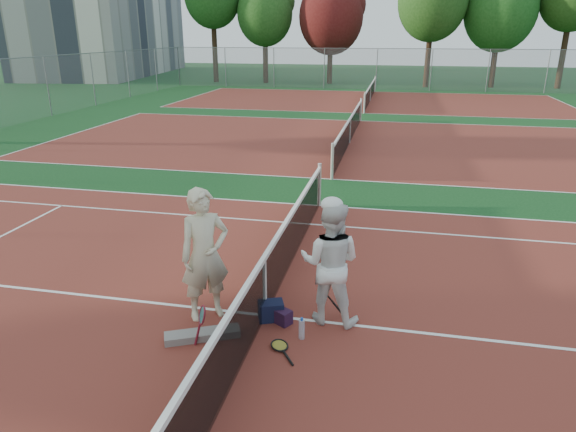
{
  "coord_description": "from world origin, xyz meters",
  "views": [
    {
      "loc": [
        1.8,
        -6.76,
        4.16
      ],
      "look_at": [
        0.0,
        1.71,
        1.05
      ],
      "focal_mm": 32.0,
      "sensor_mm": 36.0,
      "label": 1
    }
  ],
  "objects_px": {
    "net_main": "(265,286)",
    "racket_red": "(203,325)",
    "player_b": "(330,263)",
    "sports_bag_purple": "(282,317)",
    "water_bottle": "(302,329)",
    "racket_spare": "(279,346)",
    "racket_black_held": "(327,304)",
    "sports_bag_navy": "(271,311)",
    "player_a": "(205,255)"
  },
  "relations": [
    {
      "from": "net_main",
      "to": "racket_black_held",
      "type": "bearing_deg",
      "value": 7.62
    },
    {
      "from": "racket_spare",
      "to": "water_bottle",
      "type": "distance_m",
      "value": 0.4
    },
    {
      "from": "player_b",
      "to": "sports_bag_navy",
      "type": "xyz_separation_m",
      "value": [
        -0.87,
        -0.19,
        -0.8
      ]
    },
    {
      "from": "player_b",
      "to": "sports_bag_purple",
      "type": "xyz_separation_m",
      "value": [
        -0.67,
        -0.26,
        -0.84
      ]
    },
    {
      "from": "racket_spare",
      "to": "water_bottle",
      "type": "bearing_deg",
      "value": -77.77
    },
    {
      "from": "player_a",
      "to": "sports_bag_navy",
      "type": "relative_size",
      "value": 5.44
    },
    {
      "from": "racket_black_held",
      "to": "player_b",
      "type": "bearing_deg",
      "value": 110.98
    },
    {
      "from": "player_b",
      "to": "sports_bag_purple",
      "type": "bearing_deg",
      "value": 25.52
    },
    {
      "from": "player_b",
      "to": "sports_bag_navy",
      "type": "distance_m",
      "value": 1.2
    },
    {
      "from": "player_b",
      "to": "racket_red",
      "type": "bearing_deg",
      "value": 36.11
    },
    {
      "from": "water_bottle",
      "to": "racket_spare",
      "type": "bearing_deg",
      "value": -132.72
    },
    {
      "from": "player_a",
      "to": "sports_bag_purple",
      "type": "bearing_deg",
      "value": -37.31
    },
    {
      "from": "player_a",
      "to": "water_bottle",
      "type": "height_order",
      "value": "player_a"
    },
    {
      "from": "racket_spare",
      "to": "sports_bag_purple",
      "type": "xyz_separation_m",
      "value": [
        -0.1,
        0.63,
        0.08
      ]
    },
    {
      "from": "net_main",
      "to": "sports_bag_purple",
      "type": "distance_m",
      "value": 0.53
    },
    {
      "from": "net_main",
      "to": "sports_bag_navy",
      "type": "relative_size",
      "value": 29.02
    },
    {
      "from": "net_main",
      "to": "racket_spare",
      "type": "relative_size",
      "value": 18.28
    },
    {
      "from": "player_a",
      "to": "sports_bag_purple",
      "type": "xyz_separation_m",
      "value": [
        1.18,
        0.02,
        -0.92
      ]
    },
    {
      "from": "racket_red",
      "to": "sports_bag_purple",
      "type": "bearing_deg",
      "value": 3.89
    },
    {
      "from": "player_a",
      "to": "racket_spare",
      "type": "height_order",
      "value": "player_a"
    },
    {
      "from": "player_a",
      "to": "racket_spare",
      "type": "distance_m",
      "value": 1.74
    },
    {
      "from": "racket_red",
      "to": "racket_black_held",
      "type": "bearing_deg",
      "value": -1.22
    },
    {
      "from": "player_a",
      "to": "player_b",
      "type": "height_order",
      "value": "player_a"
    },
    {
      "from": "racket_red",
      "to": "water_bottle",
      "type": "bearing_deg",
      "value": -17.02
    },
    {
      "from": "racket_black_held",
      "to": "sports_bag_purple",
      "type": "relative_size",
      "value": 1.84
    },
    {
      "from": "player_b",
      "to": "racket_red",
      "type": "distance_m",
      "value": 2.04
    },
    {
      "from": "sports_bag_purple",
      "to": "racket_black_held",
      "type": "bearing_deg",
      "value": 23.72
    },
    {
      "from": "net_main",
      "to": "racket_spare",
      "type": "xyz_separation_m",
      "value": [
        0.41,
        -0.79,
        -0.48
      ]
    },
    {
      "from": "net_main",
      "to": "sports_bag_purple",
      "type": "xyz_separation_m",
      "value": [
        0.31,
        -0.16,
        -0.4
      ]
    },
    {
      "from": "net_main",
      "to": "racket_red",
      "type": "relative_size",
      "value": 18.71
    },
    {
      "from": "player_a",
      "to": "sports_bag_navy",
      "type": "height_order",
      "value": "player_a"
    },
    {
      "from": "racket_black_held",
      "to": "player_a",
      "type": "bearing_deg",
      "value": -20.5
    },
    {
      "from": "sports_bag_navy",
      "to": "water_bottle",
      "type": "relative_size",
      "value": 1.26
    },
    {
      "from": "sports_bag_navy",
      "to": "player_a",
      "type": "bearing_deg",
      "value": -174.89
    },
    {
      "from": "player_b",
      "to": "racket_black_held",
      "type": "height_order",
      "value": "player_b"
    },
    {
      "from": "racket_spare",
      "to": "sports_bag_purple",
      "type": "distance_m",
      "value": 0.65
    },
    {
      "from": "racket_red",
      "to": "racket_black_held",
      "type": "relative_size",
      "value": 1.16
    },
    {
      "from": "racket_red",
      "to": "sports_bag_navy",
      "type": "xyz_separation_m",
      "value": [
        0.78,
        0.82,
        -0.14
      ]
    },
    {
      "from": "net_main",
      "to": "racket_red",
      "type": "height_order",
      "value": "net_main"
    },
    {
      "from": "sports_bag_purple",
      "to": "water_bottle",
      "type": "bearing_deg",
      "value": -43.83
    },
    {
      "from": "net_main",
      "to": "player_b",
      "type": "xyz_separation_m",
      "value": [
        0.98,
        0.1,
        0.44
      ]
    },
    {
      "from": "player_b",
      "to": "racket_black_held",
      "type": "bearing_deg",
      "value": -34.67
    },
    {
      "from": "net_main",
      "to": "racket_black_held",
      "type": "xyz_separation_m",
      "value": [
        0.95,
        0.13,
        -0.26
      ]
    },
    {
      "from": "sports_bag_purple",
      "to": "player_b",
      "type": "bearing_deg",
      "value": 21.06
    },
    {
      "from": "player_a",
      "to": "racket_black_held",
      "type": "xyz_separation_m",
      "value": [
        1.82,
        0.3,
        -0.78
      ]
    },
    {
      "from": "water_bottle",
      "to": "player_a",
      "type": "bearing_deg",
      "value": 167.88
    },
    {
      "from": "net_main",
      "to": "player_a",
      "type": "relative_size",
      "value": 5.33
    },
    {
      "from": "player_b",
      "to": "sports_bag_purple",
      "type": "distance_m",
      "value": 1.11
    },
    {
      "from": "sports_bag_navy",
      "to": "racket_red",
      "type": "bearing_deg",
      "value": -133.36
    },
    {
      "from": "racket_black_held",
      "to": "sports_bag_purple",
      "type": "xyz_separation_m",
      "value": [
        -0.64,
        -0.28,
        -0.14
      ]
    }
  ]
}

